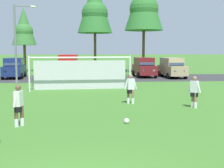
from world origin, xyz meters
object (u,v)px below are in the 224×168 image
Objects in this scene: soccer_ball at (127,121)px; player_defender_far at (131,89)px; player_winger_left at (194,92)px; parked_car_slot_center_left at (47,70)px; parked_car_slot_end at (174,70)px; street_lamp at (18,43)px; soccer_goal at (80,73)px; parked_car_slot_center_right at (94,70)px; parked_car_slot_center at (69,66)px; parked_car_slot_left at (14,68)px; player_winger_right at (19,106)px; parked_car_slot_far_right at (172,67)px; parked_car_slot_right at (144,67)px.

player_defender_far reaches higher than soccer_ball.
soccer_ball is at bearing -142.24° from player_winger_left.
parked_car_slot_end is (13.71, -0.36, 0.00)m from parked_car_slot_center_left.
street_lamp reaches higher than parked_car_slot_end.
soccer_goal is at bearing -37.92° from street_lamp.
player_winger_left is (6.00, -7.76, -0.47)m from soccer_goal.
parked_car_slot_center_right is at bearing 34.95° from street_lamp.
parked_car_slot_center_left is 2.47m from parked_car_slot_center.
parked_car_slot_left is 1.10× the size of parked_car_slot_center_right.
player_winger_right is 0.35× the size of parked_car_slot_left.
soccer_goal is 11.08m from player_winger_right.
parked_car_slot_center reaches higher than parked_car_slot_far_right.
soccer_ball is at bearing -80.08° from parked_car_slot_center.
soccer_goal is at bearing 100.90° from soccer_ball.
parked_car_slot_right is at bearing 77.17° from soccer_ball.
player_defender_far is 17.09m from parked_car_slot_end.
soccer_ball is at bearing 0.86° from player_winger_right.
parked_car_slot_center_right is at bearing 96.37° from player_defender_far.
parked_car_slot_left reaches higher than parked_car_slot_center_left.
parked_car_slot_center_left is 0.91× the size of parked_car_slot_far_right.
parked_car_slot_right is at bearing 76.50° from player_defender_far.
parked_car_slot_right is 1.10× the size of parked_car_slot_end.
parked_car_slot_center_left is 0.63× the size of street_lamp.
parked_car_slot_end is (11.36, 0.24, -0.47)m from parked_car_slot_center.
player_defender_far is 0.38× the size of parked_car_slot_center_right.
soccer_ball is at bearing -111.45° from parked_car_slot_end.
parked_car_slot_left is 1.01× the size of parked_car_slot_right.
player_winger_right is at bearing -99.62° from parked_car_slot_center_right.
parked_car_slot_end is 0.61× the size of street_lamp.
parked_car_slot_far_right is (7.68, 20.00, 1.00)m from soccer_ball.
player_defender_far is 19.34m from parked_car_slot_left.
parked_car_slot_center is 1.02× the size of parked_car_slot_far_right.
player_winger_left is 0.39× the size of parked_car_slot_end.
parked_car_slot_center_left is at bearing 178.50° from parked_car_slot_end.
parked_car_slot_far_right is (8.57, 0.21, 0.24)m from parked_car_slot_center_right.
parked_car_slot_center_left is at bearing 112.67° from player_defender_far.
player_winger_right is 19.93m from parked_car_slot_center.
parked_car_slot_left reaches higher than player_winger_right.
soccer_goal is 4.57× the size of player_winger_right.
street_lamp is (-5.53, 4.30, 2.29)m from soccer_goal.
parked_car_slot_center_right reaches higher than player_winger_right.
parked_car_slot_far_right is (9.76, 9.21, -0.18)m from soccer_goal.
soccer_ball is 0.05× the size of parked_car_slot_far_right.
parked_car_slot_right is (14.19, 0.22, 0.00)m from parked_car_slot_left.
parked_car_slot_center_left is 0.89× the size of parked_car_slot_center.
soccer_ball is at bearing -74.10° from parked_car_slot_center_left.
parked_car_slot_left is 1.11× the size of parked_car_slot_end.
soccer_ball is at bearing -79.10° from soccer_goal.
player_winger_right is at bearing -77.52° from street_lamp.
parked_car_slot_far_right reaches higher than player_winger_left.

